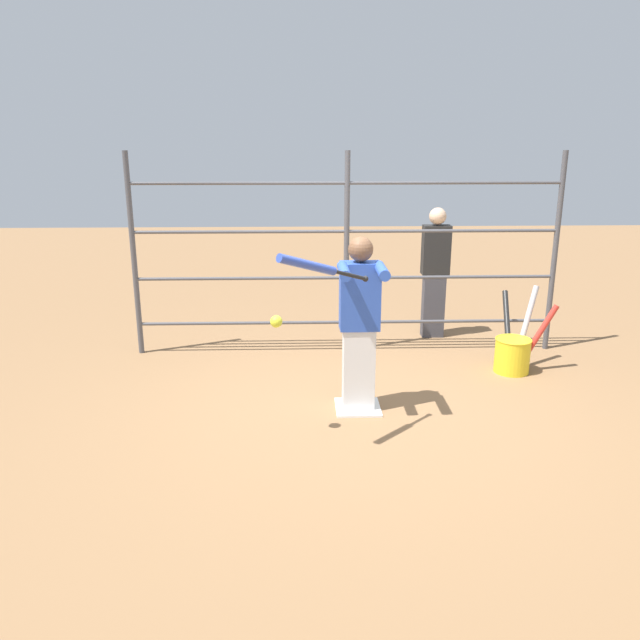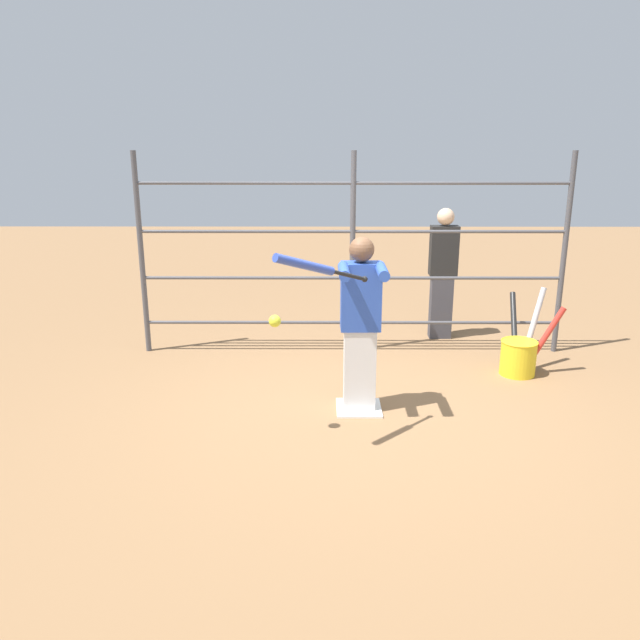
# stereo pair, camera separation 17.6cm
# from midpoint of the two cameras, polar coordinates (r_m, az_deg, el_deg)

# --- Properties ---
(ground_plane) EXTENTS (24.00, 24.00, 0.00)m
(ground_plane) POSITION_cam_midpoint_polar(r_m,az_deg,el_deg) (5.69, 2.58, -8.08)
(ground_plane) COLOR olive
(home_plate) EXTENTS (0.40, 0.40, 0.02)m
(home_plate) POSITION_cam_midpoint_polar(r_m,az_deg,el_deg) (5.68, 2.58, -7.98)
(home_plate) COLOR white
(home_plate) RESTS_ON ground
(fence_backstop) EXTENTS (4.70, 0.06, 2.22)m
(fence_backstop) POSITION_cam_midpoint_polar(r_m,az_deg,el_deg) (6.89, 1.70, 5.98)
(fence_backstop) COLOR #4C4C51
(fence_backstop) RESTS_ON ground
(batter) EXTENTS (0.40, 0.53, 1.56)m
(batter) POSITION_cam_midpoint_polar(r_m,az_deg,el_deg) (5.38, 2.71, 0.05)
(batter) COLOR silver
(batter) RESTS_ON ground
(baseball_bat_swinging) EXTENTS (0.70, 0.61, 0.33)m
(baseball_bat_swinging) POSITION_cam_midpoint_polar(r_m,az_deg,el_deg) (4.49, -1.56, 4.89)
(baseball_bat_swinging) COLOR black
(softball_in_flight) EXTENTS (0.10, 0.10, 0.10)m
(softball_in_flight) POSITION_cam_midpoint_polar(r_m,az_deg,el_deg) (4.83, -5.07, -0.14)
(softball_in_flight) COLOR yellow
(bat_bucket) EXTENTS (0.64, 0.86, 0.86)m
(bat_bucket) POSITION_cam_midpoint_polar(r_m,az_deg,el_deg) (6.77, 16.59, -2.74)
(bat_bucket) COLOR yellow
(bat_bucket) RESTS_ON ground
(bystander_behind_fence) EXTENTS (0.32, 0.20, 1.57)m
(bystander_behind_fence) POSITION_cam_midpoint_polar(r_m,az_deg,el_deg) (7.59, 9.81, 4.45)
(bystander_behind_fence) COLOR #3F3F47
(bystander_behind_fence) RESTS_ON ground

